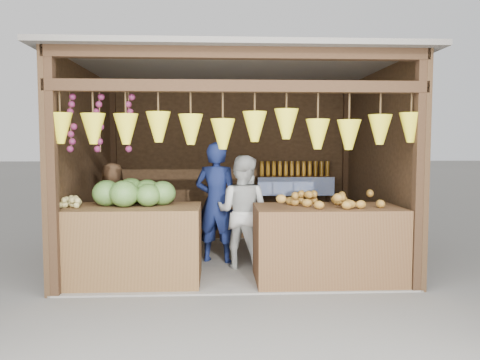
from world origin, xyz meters
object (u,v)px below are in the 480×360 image
at_px(counter_right, 327,244).
at_px(vendor_seated, 113,201).
at_px(woman_standing, 242,212).
at_px(man_standing, 217,203).
at_px(counter_left, 134,245).

xyz_separation_m(counter_right, vendor_seated, (-2.73, 1.25, 0.36)).
distance_m(woman_standing, vendor_seated, 1.88).
bearing_deg(vendor_seated, woman_standing, -172.32).
relative_size(counter_right, woman_standing, 1.14).
height_order(counter_right, man_standing, man_standing).
bearing_deg(counter_right, woman_standing, 145.68).
bearing_deg(vendor_seated, counter_left, 139.11).
bearing_deg(counter_right, vendor_seated, 155.37).
xyz_separation_m(woman_standing, vendor_seated, (-1.78, 0.60, 0.08)).
xyz_separation_m(counter_left, man_standing, (0.95, 0.88, 0.37)).
relative_size(woman_standing, vendor_seated, 1.36).
xyz_separation_m(counter_left, vendor_seated, (-0.50, 1.19, 0.36)).
bearing_deg(counter_left, man_standing, 42.75).
distance_m(counter_left, counter_right, 2.23).
bearing_deg(man_standing, woman_standing, 155.17).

